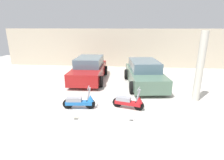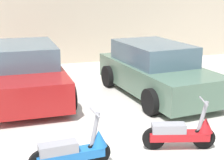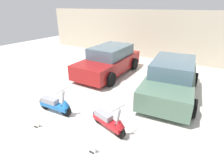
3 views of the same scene
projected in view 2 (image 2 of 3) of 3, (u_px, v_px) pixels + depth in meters
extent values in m
cube|color=beige|center=(60.00, 23.00, 13.44)|extent=(19.60, 0.12, 3.24)
cylinder|color=black|center=(98.00, 153.00, 5.89)|extent=(0.44, 0.12, 0.44)
cube|color=#1E66B2|center=(71.00, 155.00, 5.70)|extent=(1.16, 0.37, 0.15)
cube|color=gray|center=(58.00, 148.00, 5.59)|extent=(0.66, 0.31, 0.17)
cylinder|color=gray|center=(95.00, 130.00, 5.76)|extent=(0.21, 0.09, 0.62)
cylinder|color=gray|center=(95.00, 112.00, 5.68)|extent=(0.08, 0.50, 0.03)
cone|color=#1E66B2|center=(99.00, 138.00, 5.82)|extent=(0.32, 0.32, 0.28)
cylinder|color=black|center=(204.00, 138.00, 6.48)|extent=(0.43, 0.18, 0.43)
cylinder|color=black|center=(154.00, 139.00, 6.45)|extent=(0.43, 0.18, 0.43)
cube|color=#B2191E|center=(179.00, 136.00, 6.45)|extent=(1.15, 0.53, 0.15)
cube|color=gray|center=(169.00, 128.00, 6.40)|extent=(0.67, 0.40, 0.17)
cylinder|color=gray|center=(203.00, 117.00, 6.37)|extent=(0.21, 0.12, 0.61)
cylinder|color=gray|center=(204.00, 101.00, 6.29)|extent=(0.15, 0.49, 0.03)
cone|color=#B2191E|center=(206.00, 125.00, 6.41)|extent=(0.35, 0.35, 0.28)
cube|color=maroon|center=(27.00, 79.00, 9.43)|extent=(1.92, 4.40, 0.73)
cube|color=slate|center=(25.00, 54.00, 9.51)|extent=(1.65, 2.48, 0.57)
cylinder|color=black|center=(70.00, 97.00, 8.52)|extent=(0.24, 0.67, 0.66)
cylinder|color=black|center=(54.00, 73.00, 11.01)|extent=(0.24, 0.67, 0.66)
cube|color=#51705B|center=(157.00, 77.00, 9.68)|extent=(2.30, 4.49, 0.72)
cube|color=slate|center=(153.00, 53.00, 9.74)|extent=(1.86, 2.58, 0.56)
cylinder|color=black|center=(214.00, 93.00, 8.90)|extent=(0.30, 0.68, 0.66)
cylinder|color=black|center=(151.00, 102.00, 8.19)|extent=(0.30, 0.68, 0.66)
cylinder|color=black|center=(161.00, 71.00, 11.27)|extent=(0.30, 0.68, 0.66)
cylinder|color=black|center=(108.00, 76.00, 10.56)|extent=(0.30, 0.68, 0.66)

